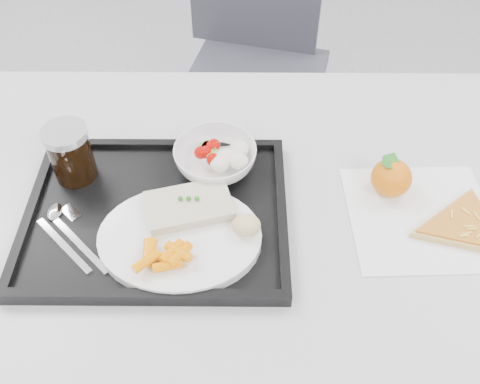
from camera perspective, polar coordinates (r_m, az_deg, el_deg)
table at (r=1.01m, az=1.40°, el=-3.90°), size 1.20×0.80×0.75m
chair at (r=1.74m, az=1.54°, el=15.44°), size 0.51×0.51×0.93m
tray at (r=0.94m, az=-8.83°, el=-2.41°), size 0.45×0.35×0.03m
dinner_plate at (r=0.89m, az=-6.42°, el=-4.90°), size 0.27×0.27×0.02m
fish_fillet at (r=0.91m, az=-5.46°, el=-1.46°), size 0.16×0.12×0.03m
bread_roll at (r=0.87m, az=0.68°, el=-3.54°), size 0.06×0.05×0.03m
salad_bowl at (r=0.99m, az=-2.65°, el=3.66°), size 0.15×0.15×0.05m
cola_glass at (r=1.00m, az=-17.65°, el=4.04°), size 0.08×0.08×0.11m
cutlery at (r=0.95m, az=-18.05°, el=-3.97°), size 0.14×0.15×0.01m
napkin at (r=0.99m, az=18.70°, el=-2.55°), size 0.26×0.25×0.00m
tangerine at (r=0.99m, az=15.84°, el=1.48°), size 0.08×0.08×0.07m
pizza_slice at (r=0.99m, az=22.83°, el=-3.35°), size 0.24×0.24×0.02m
carrot_pile at (r=0.84m, az=-8.25°, el=-6.73°), size 0.09×0.07×0.02m
salad_contents at (r=0.98m, az=-1.80°, el=3.90°), size 0.10×0.08×0.03m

